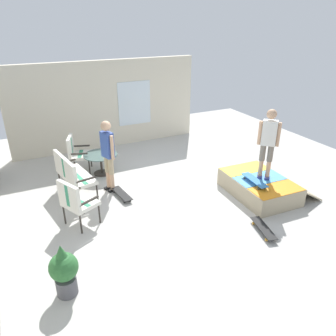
{
  "coord_description": "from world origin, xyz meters",
  "views": [
    {
      "loc": [
        -6.19,
        3.18,
        3.9
      ],
      "look_at": [
        -0.03,
        0.19,
        0.7
      ],
      "focal_mm": 34.66,
      "sensor_mm": 36.0,
      "label": 1
    }
  ],
  "objects_px": {
    "skate_ramp": "(260,186)",
    "potted_plant": "(64,270)",
    "patio_bench": "(71,172)",
    "person_watching": "(108,151)",
    "patio_chair_near_house": "(76,151)",
    "person_skater": "(268,139)",
    "skateboard_on_ramp": "(255,180)",
    "skateboard_by_bench": "(122,194)",
    "skateboard_spare": "(264,228)",
    "patio_table": "(101,160)",
    "patio_chair_by_wall": "(75,200)"
  },
  "relations": [
    {
      "from": "patio_table",
      "to": "skateboard_spare",
      "type": "relative_size",
      "value": 1.09
    },
    {
      "from": "skate_ramp",
      "to": "skateboard_on_ramp",
      "type": "bearing_deg",
      "value": 116.52
    },
    {
      "from": "patio_bench",
      "to": "skate_ramp",
      "type": "bearing_deg",
      "value": -115.24
    },
    {
      "from": "person_watching",
      "to": "person_skater",
      "type": "distance_m",
      "value": 3.7
    },
    {
      "from": "person_watching",
      "to": "person_skater",
      "type": "height_order",
      "value": "person_skater"
    },
    {
      "from": "skateboard_by_bench",
      "to": "potted_plant",
      "type": "distance_m",
      "value": 3.03
    },
    {
      "from": "patio_chair_near_house",
      "to": "patio_chair_by_wall",
      "type": "height_order",
      "value": "same"
    },
    {
      "from": "patio_chair_near_house",
      "to": "skateboard_by_bench",
      "type": "relative_size",
      "value": 1.25
    },
    {
      "from": "skateboard_by_bench",
      "to": "skateboard_spare",
      "type": "xyz_separation_m",
      "value": [
        -2.56,
        -2.1,
        0.0
      ]
    },
    {
      "from": "patio_chair_near_house",
      "to": "person_skater",
      "type": "height_order",
      "value": "person_skater"
    },
    {
      "from": "patio_bench",
      "to": "patio_chair_near_house",
      "type": "relative_size",
      "value": 1.3
    },
    {
      "from": "skate_ramp",
      "to": "potted_plant",
      "type": "distance_m",
      "value": 4.88
    },
    {
      "from": "patio_bench",
      "to": "patio_chair_near_house",
      "type": "xyz_separation_m",
      "value": [
        1.3,
        -0.37,
        -0.0
      ]
    },
    {
      "from": "patio_chair_by_wall",
      "to": "skateboard_on_ramp",
      "type": "height_order",
      "value": "patio_chair_by_wall"
    },
    {
      "from": "patio_chair_near_house",
      "to": "person_skater",
      "type": "relative_size",
      "value": 0.62
    },
    {
      "from": "patio_bench",
      "to": "patio_table",
      "type": "distance_m",
      "value": 1.29
    },
    {
      "from": "person_skater",
      "to": "skateboard_on_ramp",
      "type": "bearing_deg",
      "value": 111.15
    },
    {
      "from": "skateboard_spare",
      "to": "patio_chair_by_wall",
      "type": "bearing_deg",
      "value": 60.75
    },
    {
      "from": "patio_bench",
      "to": "person_skater",
      "type": "bearing_deg",
      "value": -115.12
    },
    {
      "from": "patio_table",
      "to": "potted_plant",
      "type": "distance_m",
      "value": 4.25
    },
    {
      "from": "patio_table",
      "to": "skateboard_by_bench",
      "type": "height_order",
      "value": "patio_table"
    },
    {
      "from": "skate_ramp",
      "to": "skateboard_on_ramp",
      "type": "distance_m",
      "value": 0.48
    },
    {
      "from": "person_watching",
      "to": "skateboard_on_ramp",
      "type": "bearing_deg",
      "value": -124.76
    },
    {
      "from": "person_skater",
      "to": "potted_plant",
      "type": "height_order",
      "value": "person_skater"
    },
    {
      "from": "person_skater",
      "to": "skateboard_on_ramp",
      "type": "relative_size",
      "value": 2.03
    },
    {
      "from": "patio_chair_near_house",
      "to": "patio_chair_by_wall",
      "type": "distance_m",
      "value": 2.67
    },
    {
      "from": "patio_table",
      "to": "patio_chair_by_wall",
      "type": "bearing_deg",
      "value": 153.23
    },
    {
      "from": "patio_chair_near_house",
      "to": "patio_chair_by_wall",
      "type": "relative_size",
      "value": 1.0
    },
    {
      "from": "patio_table",
      "to": "person_skater",
      "type": "xyz_separation_m",
      "value": [
        -2.79,
        -3.16,
        1.0
      ]
    },
    {
      "from": "patio_chair_by_wall",
      "to": "potted_plant",
      "type": "bearing_deg",
      "value": 163.12
    },
    {
      "from": "patio_bench",
      "to": "patio_table",
      "type": "bearing_deg",
      "value": -46.84
    },
    {
      "from": "person_watching",
      "to": "skateboard_by_bench",
      "type": "distance_m",
      "value": 1.07
    },
    {
      "from": "patio_chair_near_house",
      "to": "person_skater",
      "type": "bearing_deg",
      "value": -130.9
    },
    {
      "from": "patio_bench",
      "to": "person_watching",
      "type": "relative_size",
      "value": 0.75
    },
    {
      "from": "patio_bench",
      "to": "patio_chair_near_house",
      "type": "height_order",
      "value": "same"
    },
    {
      "from": "patio_table",
      "to": "potted_plant",
      "type": "xyz_separation_m",
      "value": [
        -3.92,
        1.63,
        0.06
      ]
    },
    {
      "from": "patio_chair_near_house",
      "to": "patio_table",
      "type": "bearing_deg",
      "value": -127.91
    },
    {
      "from": "patio_bench",
      "to": "potted_plant",
      "type": "relative_size",
      "value": 1.44
    },
    {
      "from": "skateboard_by_bench",
      "to": "skateboard_spare",
      "type": "bearing_deg",
      "value": -140.71
    },
    {
      "from": "patio_table",
      "to": "person_watching",
      "type": "xyz_separation_m",
      "value": [
        -0.98,
        0.05,
        0.64
      ]
    },
    {
      "from": "skate_ramp",
      "to": "person_watching",
      "type": "bearing_deg",
      "value": 60.39
    },
    {
      "from": "skateboard_spare",
      "to": "skate_ramp",
      "type": "bearing_deg",
      "value": -36.87
    },
    {
      "from": "skateboard_on_ramp",
      "to": "person_watching",
      "type": "bearing_deg",
      "value": 55.24
    },
    {
      "from": "potted_plant",
      "to": "skate_ramp",
      "type": "bearing_deg",
      "value": -76.36
    },
    {
      "from": "patio_table",
      "to": "potted_plant",
      "type": "bearing_deg",
      "value": 157.46
    },
    {
      "from": "skateboard_on_ramp",
      "to": "potted_plant",
      "type": "xyz_separation_m",
      "value": [
        -0.98,
        4.4,
        -0.06
      ]
    },
    {
      "from": "patio_chair_near_house",
      "to": "skateboard_on_ramp",
      "type": "height_order",
      "value": "patio_chair_near_house"
    },
    {
      "from": "patio_bench",
      "to": "skateboard_on_ramp",
      "type": "bearing_deg",
      "value": -119.18
    },
    {
      "from": "skate_ramp",
      "to": "patio_bench",
      "type": "bearing_deg",
      "value": 64.76
    },
    {
      "from": "patio_table",
      "to": "skateboard_on_ramp",
      "type": "distance_m",
      "value": 4.04
    }
  ]
}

